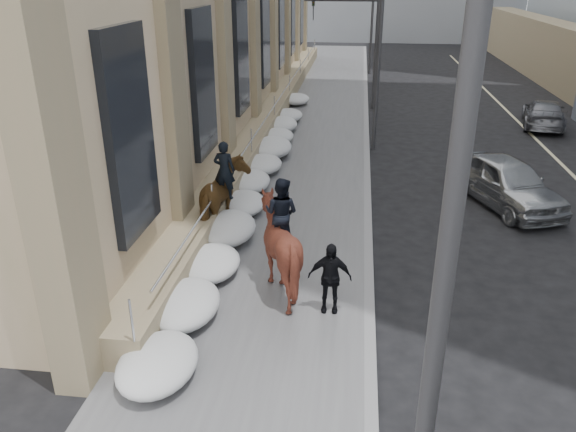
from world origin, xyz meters
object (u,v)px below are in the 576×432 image
at_px(mounted_horse_left, 224,196).
at_px(pedestrian, 330,278).
at_px(mounted_horse_right, 279,244).
at_px(car_silver, 507,182).
at_px(car_grey, 544,113).

distance_m(mounted_horse_left, pedestrian, 5.17).
bearing_deg(mounted_horse_left, mounted_horse_right, 127.16).
bearing_deg(car_silver, mounted_horse_right, -157.52).
height_order(mounted_horse_right, pedestrian, mounted_horse_right).
relative_size(mounted_horse_right, pedestrian, 1.66).
xyz_separation_m(pedestrian, car_silver, (5.46, 7.27, -0.15)).
distance_m(mounted_horse_left, car_grey, 19.35).
bearing_deg(mounted_horse_left, car_grey, -128.52).
xyz_separation_m(car_silver, car_grey, (4.28, 10.96, -0.14)).
xyz_separation_m(mounted_horse_left, mounted_horse_right, (2.07, -3.16, 0.13)).
xyz_separation_m(pedestrian, car_grey, (9.74, 18.24, -0.28)).
xyz_separation_m(mounted_horse_right, car_grey, (10.99, 17.43, -0.65)).
relative_size(mounted_horse_left, car_grey, 0.58).
relative_size(mounted_horse_left, pedestrian, 1.61).
height_order(mounted_horse_left, mounted_horse_right, mounted_horse_right).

